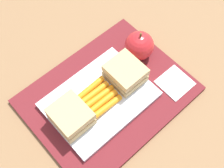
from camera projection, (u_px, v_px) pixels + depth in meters
ground_plane at (108, 96)px, 0.69m from camera, size 2.40×2.40×0.00m
lunchbag_mat at (108, 95)px, 0.68m from camera, size 0.36×0.28×0.01m
food_tray at (100, 99)px, 0.67m from camera, size 0.23×0.17×0.01m
sandwich_half_left at (71, 116)px, 0.62m from camera, size 0.07×0.08×0.04m
sandwich_half_right at (125, 73)px, 0.67m from camera, size 0.07×0.08×0.04m
carrot_sticks_bundle at (99, 97)px, 0.65m from camera, size 0.08×0.07×0.02m
apple at (139, 46)px, 0.70m from camera, size 0.07×0.07×0.08m
paper_napkin at (175, 83)px, 0.69m from camera, size 0.07×0.07×0.00m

